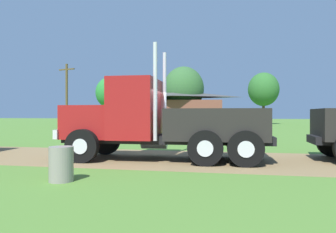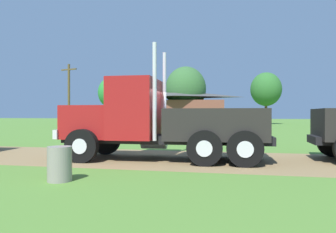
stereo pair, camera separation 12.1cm
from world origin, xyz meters
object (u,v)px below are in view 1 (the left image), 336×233
Objects in this scene: truck_foreground_white at (161,123)px; utility_pole_near at (67,94)px; shed_building at (174,109)px; steel_barrel at (61,164)px.

utility_pole_near is at bearing 126.12° from truck_foreground_white.
truck_foreground_white is at bearing -53.88° from utility_pole_near.
shed_building reaches higher than truck_foreground_white.
truck_foreground_white is 26.67m from utility_pole_near.
shed_building is at bearing 95.96° from steel_barrel.
utility_pole_near is (-14.08, 25.62, 3.41)m from steel_barrel.
steel_barrel is 29.43m from utility_pole_near.
steel_barrel is at bearing -61.20° from utility_pole_near.
shed_building is (-3.61, 34.58, 1.84)m from steel_barrel.
truck_foreground_white is 8.82× the size of steel_barrel.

